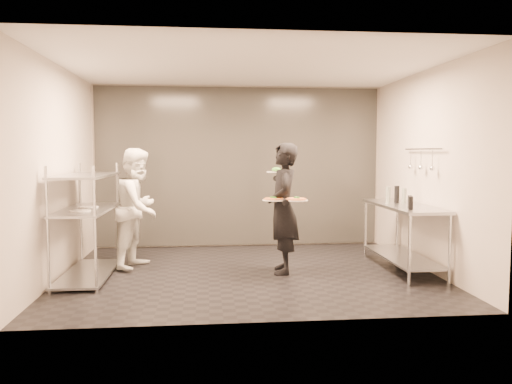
{
  "coord_description": "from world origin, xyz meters",
  "views": [
    {
      "loc": [
        -0.57,
        -6.72,
        1.67
      ],
      "look_at": [
        0.11,
        0.19,
        1.1
      ],
      "focal_mm": 35.0,
      "sensor_mm": 36.0,
      "label": 1
    }
  ],
  "objects": [
    {
      "name": "pizza_plate_near",
      "position": [
        0.31,
        -0.23,
        1.04
      ],
      "size": [
        0.3,
        0.3,
        0.05
      ],
      "color": "white",
      "rests_on": "waiter"
    },
    {
      "name": "pass_rack",
      "position": [
        -2.15,
        -0.0,
        0.77
      ],
      "size": [
        0.6,
        1.6,
        1.5
      ],
      "color": "silver",
      "rests_on": "ground"
    },
    {
      "name": "salad_plate",
      "position": [
        0.41,
        0.29,
        1.39
      ],
      "size": [
        0.28,
        0.28,
        0.07
      ],
      "color": "white",
      "rests_on": "waiter"
    },
    {
      "name": "bottle_green",
      "position": [
        2.02,
        0.17,
        1.04
      ],
      "size": [
        0.07,
        0.07,
        0.24
      ],
      "primitive_type": "cylinder",
      "color": "gray",
      "rests_on": "prep_counter"
    },
    {
      "name": "prep_counter",
      "position": [
        2.18,
        0.0,
        0.63
      ],
      "size": [
        0.6,
        1.8,
        0.92
      ],
      "color": "silver",
      "rests_on": "ground"
    },
    {
      "name": "waiter",
      "position": [
        0.47,
        -0.02,
        0.89
      ],
      "size": [
        0.47,
        0.68,
        1.78
      ],
      "primitive_type": "imported",
      "rotation": [
        0.0,
        0.0,
        -1.65
      ],
      "color": "black",
      "rests_on": "ground"
    },
    {
      "name": "pizza_plate_far",
      "position": [
        0.6,
        -0.28,
        1.04
      ],
      "size": [
        0.31,
        0.31,
        0.05
      ],
      "color": "white",
      "rests_on": "waiter"
    },
    {
      "name": "bottle_clear",
      "position": [
        2.26,
        0.19,
        1.03
      ],
      "size": [
        0.07,
        0.07,
        0.22
      ],
      "primitive_type": "cylinder",
      "color": "gray",
      "rests_on": "prep_counter"
    },
    {
      "name": "room_shell",
      "position": [
        0.0,
        1.18,
        1.4
      ],
      "size": [
        5.0,
        4.0,
        2.8
      ],
      "color": "black",
      "rests_on": "ground"
    },
    {
      "name": "pos_monitor",
      "position": [
        2.06,
        -0.51,
        1.0
      ],
      "size": [
        0.12,
        0.24,
        0.17
      ],
      "primitive_type": "cube",
      "rotation": [
        0.0,
        0.0,
        -0.31
      ],
      "color": "black",
      "rests_on": "prep_counter"
    },
    {
      "name": "utensil_rail",
      "position": [
        2.43,
        -0.0,
        1.55
      ],
      "size": [
        0.07,
        1.2,
        0.31
      ],
      "color": "silver",
      "rests_on": "room_shell"
    },
    {
      "name": "bottle_dark",
      "position": [
        2.19,
        0.28,
        1.04
      ],
      "size": [
        0.07,
        0.07,
        0.25
      ],
      "primitive_type": "cylinder",
      "color": "black",
      "rests_on": "prep_counter"
    },
    {
      "name": "chef",
      "position": [
        -1.55,
        0.53,
        0.86
      ],
      "size": [
        0.88,
        0.99,
        1.71
      ],
      "primitive_type": "imported",
      "rotation": [
        0.0,
        0.0,
        1.25
      ],
      "color": "white",
      "rests_on": "ground"
    }
  ]
}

